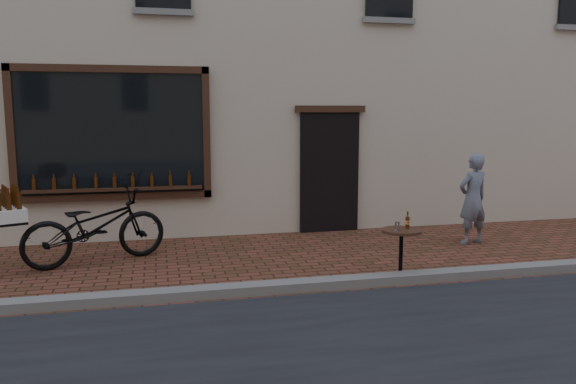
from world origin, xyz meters
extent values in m
plane|color=#4D2C18|center=(0.00, 0.00, 0.00)|extent=(90.00, 90.00, 0.00)
cube|color=slate|center=(0.00, 0.20, 0.06)|extent=(90.00, 0.25, 0.12)
cube|color=black|center=(-1.90, 3.45, 1.85)|extent=(3.00, 0.06, 2.00)
cube|color=black|center=(-1.90, 3.43, 2.91)|extent=(3.24, 0.10, 0.12)
cube|color=black|center=(-1.90, 3.43, 0.79)|extent=(3.24, 0.10, 0.12)
cube|color=black|center=(-3.46, 3.43, 1.85)|extent=(0.12, 0.10, 2.24)
cube|color=black|center=(-0.34, 3.43, 1.85)|extent=(0.12, 0.10, 2.24)
cube|color=black|center=(-1.90, 3.38, 0.92)|extent=(2.90, 0.16, 0.05)
cube|color=black|center=(1.90, 3.46, 1.10)|extent=(1.10, 0.10, 2.20)
cube|color=black|center=(1.90, 3.43, 2.26)|extent=(1.30, 0.10, 0.12)
cylinder|color=#3D1C07|center=(-3.15, 3.38, 1.04)|extent=(0.06, 0.06, 0.19)
cylinder|color=#3D1C07|center=(-2.84, 3.38, 1.04)|extent=(0.06, 0.06, 0.19)
cylinder|color=#3D1C07|center=(-2.52, 3.38, 1.04)|extent=(0.06, 0.06, 0.19)
cylinder|color=#3D1C07|center=(-2.21, 3.38, 1.04)|extent=(0.06, 0.06, 0.19)
cylinder|color=#3D1C07|center=(-1.90, 3.38, 1.04)|extent=(0.06, 0.06, 0.19)
cylinder|color=#3D1C07|center=(-1.59, 3.38, 1.04)|extent=(0.06, 0.06, 0.19)
cylinder|color=#3D1C07|center=(-1.27, 3.38, 1.04)|extent=(0.06, 0.06, 0.19)
cylinder|color=#3D1C07|center=(-0.96, 3.38, 1.04)|extent=(0.06, 0.06, 0.19)
cylinder|color=#3D1C07|center=(-0.65, 3.38, 1.04)|extent=(0.06, 0.06, 0.19)
imported|color=black|center=(-2.10, 2.12, 0.55)|extent=(2.21, 1.45, 1.10)
cube|color=black|center=(-3.17, 1.69, 0.75)|extent=(0.60, 0.70, 0.04)
cube|color=white|center=(-3.17, 1.69, 0.86)|extent=(0.61, 0.72, 0.17)
cylinder|color=#3D1C07|center=(-2.98, 1.53, 1.06)|extent=(0.07, 0.07, 0.23)
cylinder|color=#3D1C07|center=(-3.09, 1.48, 1.06)|extent=(0.07, 0.07, 0.23)
cylinder|color=#3D1C07|center=(-3.03, 1.66, 1.06)|extent=(0.07, 0.07, 0.23)
cylinder|color=#3D1C07|center=(-3.14, 1.62, 1.06)|extent=(0.07, 0.07, 0.23)
cylinder|color=#3D1C07|center=(-3.09, 1.80, 1.06)|extent=(0.07, 0.07, 0.23)
cylinder|color=#3D1C07|center=(-3.20, 1.75, 1.06)|extent=(0.07, 0.07, 0.23)
cylinder|color=#3D1C07|center=(-3.14, 1.93, 1.06)|extent=(0.07, 0.07, 0.23)
cylinder|color=#3D1C07|center=(-3.25, 1.89, 1.06)|extent=(0.07, 0.07, 0.23)
cylinder|color=black|center=(1.94, 0.35, 0.01)|extent=(0.39, 0.39, 0.03)
cylinder|color=black|center=(1.94, 0.35, 0.33)|extent=(0.05, 0.05, 0.61)
cylinder|color=#331B11|center=(1.94, 0.35, 0.66)|extent=(0.53, 0.53, 0.04)
cylinder|color=gold|center=(2.04, 0.40, 0.76)|extent=(0.06, 0.06, 0.05)
cylinder|color=white|center=(1.85, 0.29, 0.73)|extent=(0.07, 0.07, 0.11)
imported|color=slate|center=(3.96, 1.97, 0.76)|extent=(0.62, 0.47, 1.53)
camera|label=1|loc=(-1.16, -6.38, 2.23)|focal=35.00mm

